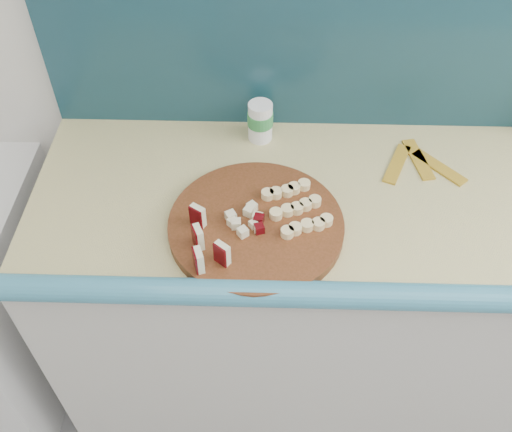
{
  "coord_description": "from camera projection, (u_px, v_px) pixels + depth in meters",
  "views": [
    {
      "loc": [
        -0.42,
        0.51,
        1.91
      ],
      "look_at": [
        -0.44,
        1.38,
        0.96
      ],
      "focal_mm": 40.0,
      "sensor_mm": 36.0,
      "label": 1
    }
  ],
  "objects": [
    {
      "name": "cutting_board",
      "position": [
        256.0,
        226.0,
        1.32
      ],
      "size": [
        0.53,
        0.53,
        0.03
      ],
      "primitive_type": "cylinder",
      "rotation": [
        0.0,
        0.0,
        0.39
      ],
      "color": "#44260E",
      "rests_on": "kitchen_counter"
    },
    {
      "name": "kitchen_counter",
      "position": [
        435.0,
        301.0,
        1.73
      ],
      "size": [
        2.2,
        0.63,
        0.91
      ],
      "color": "beige",
      "rests_on": "ground"
    },
    {
      "name": "banana_peel",
      "position": [
        418.0,
        163.0,
        1.48
      ],
      "size": [
        0.22,
        0.18,
        0.01
      ],
      "rotation": [
        0.0,
        0.0,
        0.03
      ],
      "color": "gold",
      "rests_on": "kitchen_counter"
    },
    {
      "name": "banana_slices",
      "position": [
        296.0,
        208.0,
        1.33
      ],
      "size": [
        0.17,
        0.18,
        0.02
      ],
      "color": "beige",
      "rests_on": "cutting_board"
    },
    {
      "name": "apple_chunks",
      "position": [
        246.0,
        222.0,
        1.29
      ],
      "size": [
        0.07,
        0.07,
        0.02
      ],
      "color": "#F4EAC3",
      "rests_on": "cutting_board"
    },
    {
      "name": "canister",
      "position": [
        260.0,
        121.0,
        1.51
      ],
      "size": [
        0.07,
        0.07,
        0.11
      ],
      "rotation": [
        0.0,
        0.0,
        0.23
      ],
      "color": "white",
      "rests_on": "kitchen_counter"
    },
    {
      "name": "backsplash",
      "position": [
        480.0,
        43.0,
        1.41
      ],
      "size": [
        2.2,
        0.02,
        0.5
      ],
      "primitive_type": "cube",
      "color": "teal",
      "rests_on": "kitchen_counter"
    },
    {
      "name": "apple_wedges",
      "position": [
        204.0,
        241.0,
        1.23
      ],
      "size": [
        0.09,
        0.16,
        0.06
      ],
      "color": "beige",
      "rests_on": "cutting_board"
    }
  ]
}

